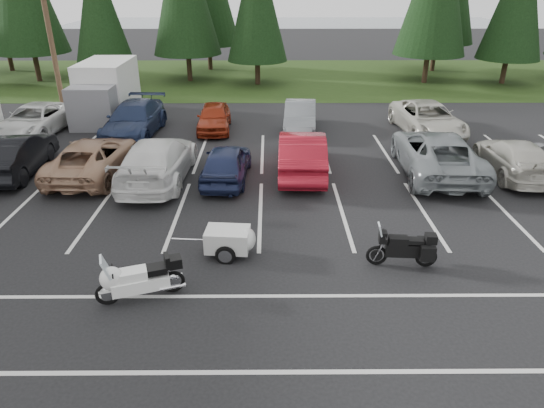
{
  "coord_description": "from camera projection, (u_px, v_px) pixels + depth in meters",
  "views": [
    {
      "loc": [
        0.8,
        -13.2,
        7.12
      ],
      "look_at": [
        0.88,
        -0.5,
        1.07
      ],
      "focal_mm": 32.0,
      "sensor_mm": 36.0,
      "label": 1
    }
  ],
  "objects": [
    {
      "name": "car_near_4",
      "position": [
        226.0,
        163.0,
        18.2
      ],
      "size": [
        1.88,
        4.16,
        1.38
      ],
      "primitive_type": "imported",
      "rotation": [
        0.0,
        0.0,
        3.08
      ],
      "color": "#1C2447",
      "rests_on": "ground"
    },
    {
      "name": "car_far_0",
      "position": [
        35.0,
        120.0,
        23.47
      ],
      "size": [
        2.73,
        5.23,
        1.4
      ],
      "primitive_type": "imported",
      "rotation": [
        0.0,
        0.0,
        -0.08
      ],
      "color": "white",
      "rests_on": "ground"
    },
    {
      "name": "utility_pole",
      "position": [
        49.0,
        28.0,
        23.73
      ],
      "size": [
        1.6,
        0.26,
        9.0
      ],
      "color": "#473321",
      "rests_on": "ground"
    },
    {
      "name": "grass_strip",
      "position": [
        258.0,
        78.0,
        36.64
      ],
      "size": [
        80.0,
        16.0,
        0.01
      ],
      "primitive_type": "cube",
      "color": "#1E3510",
      "rests_on": "ground"
    },
    {
      "name": "stall_markings",
      "position": [
        246.0,
        201.0,
        16.78
      ],
      "size": [
        32.0,
        16.0,
        0.01
      ],
      "primitive_type": "cube",
      "color": "silver",
      "rests_on": "ground"
    },
    {
      "name": "box_truck",
      "position": [
        103.0,
        92.0,
        25.59
      ],
      "size": [
        2.4,
        5.6,
        2.9
      ],
      "primitive_type": null,
      "color": "silver",
      "rests_on": "ground"
    },
    {
      "name": "car_near_7",
      "position": [
        514.0,
        158.0,
        18.7
      ],
      "size": [
        2.22,
        4.87,
        1.38
      ],
      "primitive_type": "imported",
      "rotation": [
        0.0,
        0.0,
        3.08
      ],
      "color": "beige",
      "rests_on": "ground"
    },
    {
      "name": "adventure_motorcycle",
      "position": [
        403.0,
        245.0,
        12.8
      ],
      "size": [
        2.12,
        0.88,
        1.26
      ],
      "primitive_type": null,
      "rotation": [
        0.0,
        0.0,
        -0.08
      ],
      "color": "black",
      "rests_on": "ground"
    },
    {
      "name": "car_near_2",
      "position": [
        93.0,
        157.0,
        18.64
      ],
      "size": [
        2.6,
        5.26,
        1.44
      ],
      "primitive_type": "imported",
      "rotation": [
        0.0,
        0.0,
        3.1
      ],
      "color": "tan",
      "rests_on": "ground"
    },
    {
      "name": "car_near_1",
      "position": [
        15.0,
        154.0,
        18.78
      ],
      "size": [
        1.92,
        4.83,
        1.56
      ],
      "primitive_type": "imported",
      "rotation": [
        0.0,
        0.0,
        3.2
      ],
      "color": "black",
      "rests_on": "ground"
    },
    {
      "name": "car_near_6",
      "position": [
        437.0,
        153.0,
        18.79
      ],
      "size": [
        3.1,
        6.12,
        1.66
      ],
      "primitive_type": "imported",
      "rotation": [
        0.0,
        0.0,
        3.08
      ],
      "color": "gray",
      "rests_on": "ground"
    },
    {
      "name": "cargo_trailer",
      "position": [
        228.0,
        242.0,
        13.41
      ],
      "size": [
        1.82,
        1.12,
        0.81
      ],
      "primitive_type": null,
      "rotation": [
        0.0,
        0.0,
        -0.08
      ],
      "color": "silver",
      "rests_on": "ground"
    },
    {
      "name": "car_far_2",
      "position": [
        214.0,
        117.0,
        24.08
      ],
      "size": [
        1.73,
        3.98,
        1.33
      ],
      "primitive_type": "imported",
      "rotation": [
        0.0,
        0.0,
        0.04
      ],
      "color": "maroon",
      "rests_on": "ground"
    },
    {
      "name": "car_near_5",
      "position": [
        302.0,
        153.0,
        18.8
      ],
      "size": [
        1.94,
        5.09,
        1.66
      ],
      "primitive_type": "imported",
      "rotation": [
        0.0,
        0.0,
        3.1
      ],
      "color": "maroon",
      "rests_on": "ground"
    },
    {
      "name": "car_far_3",
      "position": [
        300.0,
        117.0,
        24.0
      ],
      "size": [
        1.81,
        4.4,
        1.42
      ],
      "primitive_type": "imported",
      "rotation": [
        0.0,
        0.0,
        -0.07
      ],
      "color": "slate",
      "rests_on": "ground"
    },
    {
      "name": "car_far_4",
      "position": [
        428.0,
        119.0,
        23.49
      ],
      "size": [
        2.89,
        5.56,
        1.5
      ],
      "primitive_type": "imported",
      "rotation": [
        0.0,
        0.0,
        0.08
      ],
      "color": "beige",
      "rests_on": "ground"
    },
    {
      "name": "car_far_1",
      "position": [
        134.0,
        120.0,
        23.21
      ],
      "size": [
        2.45,
        5.51,
        1.57
      ],
      "primitive_type": "imported",
      "rotation": [
        0.0,
        0.0,
        -0.05
      ],
      "color": "#1C2847",
      "rests_on": "ground"
    },
    {
      "name": "car_near_3",
      "position": [
        158.0,
        160.0,
        18.13
      ],
      "size": [
        2.44,
        5.65,
        1.62
      ],
      "primitive_type": "imported",
      "rotation": [
        0.0,
        0.0,
        3.11
      ],
      "color": "white",
      "rests_on": "ground"
    },
    {
      "name": "touring_motorcycle",
      "position": [
        139.0,
        275.0,
        11.49
      ],
      "size": [
        2.44,
        1.44,
        1.29
      ],
      "primitive_type": null,
      "rotation": [
        0.0,
        0.0,
        0.33
      ],
      "color": "white",
      "rests_on": "ground"
    },
    {
      "name": "ground",
      "position": [
        244.0,
        228.0,
        14.97
      ],
      "size": [
        120.0,
        120.0,
        0.0
      ],
      "primitive_type": "plane",
      "color": "black",
      "rests_on": "ground"
    },
    {
      "name": "conifer_3",
      "position": [
        98.0,
        5.0,
        31.96
      ],
      "size": [
        3.87,
        3.87,
        9.02
      ],
      "color": "#332316",
      "rests_on": "ground"
    },
    {
      "name": "lake_water",
      "position": [
        293.0,
        32.0,
        64.64
      ],
      "size": [
        70.0,
        50.0,
        0.02
      ],
      "primitive_type": "cube",
      "color": "slate",
      "rests_on": "ground"
    }
  ]
}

